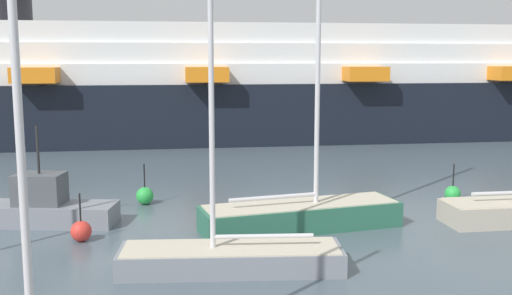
# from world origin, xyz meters

# --- Properties ---
(sailboat_0) EXTENTS (6.76, 2.38, 10.46)m
(sailboat_0) POSITION_xyz_m (-1.89, 7.89, 0.51)
(sailboat_0) COLOR gray
(sailboat_0) RESTS_ON ground_plane
(sailboat_6) EXTENTS (7.68, 3.25, 14.52)m
(sailboat_6) POSITION_xyz_m (1.13, 11.95, 0.70)
(sailboat_6) COLOR #2D6B51
(sailboat_6) RESTS_ON ground_plane
(fishing_boat_0) EXTENTS (5.36, 2.58, 3.76)m
(fishing_boat_0) POSITION_xyz_m (-8.36, 13.87, 0.68)
(fishing_boat_0) COLOR gray
(fishing_boat_0) RESTS_ON ground_plane
(channel_buoy_0) EXTENTS (0.70, 0.70, 1.68)m
(channel_buoy_0) POSITION_xyz_m (8.65, 15.19, 0.36)
(channel_buoy_0) COLOR green
(channel_buoy_0) RESTS_ON ground_plane
(channel_buoy_1) EXTENTS (0.72, 0.72, 1.69)m
(channel_buoy_1) POSITION_xyz_m (-6.72, 11.46, 0.37)
(channel_buoy_1) COLOR red
(channel_buoy_1) RESTS_ON ground_plane
(channel_buoy_2) EXTENTS (0.75, 0.75, 1.78)m
(channel_buoy_2) POSITION_xyz_m (-4.78, 16.54, 0.38)
(channel_buoy_2) COLOR green
(channel_buoy_2) RESTS_ON ground_plane
(cruise_ship) EXTENTS (80.64, 13.26, 12.80)m
(cruise_ship) POSITION_xyz_m (-1.35, 38.05, 4.05)
(cruise_ship) COLOR black
(cruise_ship) RESTS_ON ground_plane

